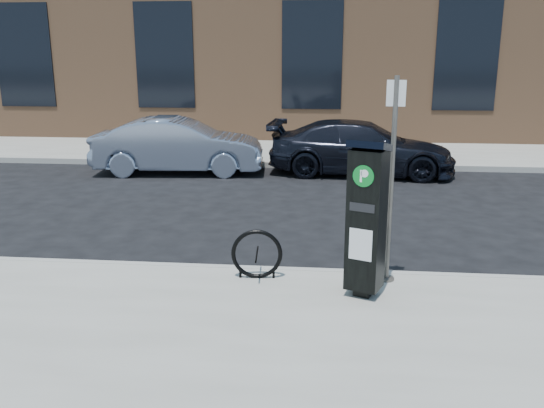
# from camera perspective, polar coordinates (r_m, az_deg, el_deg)

# --- Properties ---
(ground) EXTENTS (120.00, 120.00, 0.00)m
(ground) POSITION_cam_1_polar(r_m,az_deg,el_deg) (8.37, 1.15, -7.31)
(ground) COLOR black
(ground) RESTS_ON ground
(sidewalk_far) EXTENTS (60.00, 12.00, 0.15)m
(sidewalk_far) POSITION_cam_1_polar(r_m,az_deg,el_deg) (21.95, 4.00, 6.83)
(sidewalk_far) COLOR gray
(sidewalk_far) RESTS_ON ground
(curb_near) EXTENTS (60.00, 0.12, 0.16)m
(curb_near) POSITION_cam_1_polar(r_m,az_deg,el_deg) (8.32, 1.14, -6.88)
(curb_near) COLOR #9E9B93
(curb_near) RESTS_ON ground
(curb_far) EXTENTS (60.00, 0.12, 0.16)m
(curb_far) POSITION_cam_1_polar(r_m,az_deg,el_deg) (16.05, 3.37, 3.83)
(curb_far) COLOR #9E9B93
(curb_far) RESTS_ON ground
(building) EXTENTS (28.00, 10.05, 8.25)m
(building) POSITION_cam_1_polar(r_m,az_deg,el_deg) (24.74, 4.39, 17.20)
(building) COLOR #946543
(building) RESTS_ON ground
(parking_kiosk) EXTENTS (0.58, 0.55, 2.00)m
(parking_kiosk) POSITION_cam_1_polar(r_m,az_deg,el_deg) (7.19, 9.34, -1.35)
(parking_kiosk) COLOR black
(parking_kiosk) RESTS_ON sidewalk_near
(sign_pole) EXTENTS (0.24, 0.22, 2.72)m
(sign_pole) POSITION_cam_1_polar(r_m,az_deg,el_deg) (7.65, 11.73, 2.05)
(sign_pole) COLOR #4B4542
(sign_pole) RESTS_ON sidewalk_near
(bike_rack) EXTENTS (0.70, 0.11, 0.70)m
(bike_rack) POSITION_cam_1_polar(r_m,az_deg,el_deg) (7.85, -1.51, -5.01)
(bike_rack) COLOR black
(bike_rack) RESTS_ON sidewalk_near
(car_silver) EXTENTS (4.55, 1.92, 1.46)m
(car_silver) POSITION_cam_1_polar(r_m,az_deg,el_deg) (15.52, -9.24, 5.73)
(car_silver) COLOR #808CA4
(car_silver) RESTS_ON ground
(car_dark) EXTENTS (4.95, 2.29, 1.40)m
(car_dark) POSITION_cam_1_polar(r_m,az_deg,el_deg) (15.35, 8.83, 5.53)
(car_dark) COLOR black
(car_dark) RESTS_ON ground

